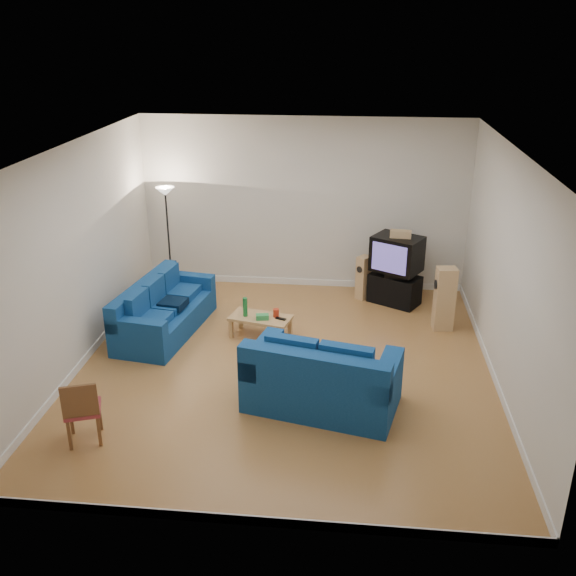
# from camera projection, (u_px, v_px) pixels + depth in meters

# --- Properties ---
(room) EXTENTS (6.01, 6.51, 3.21)m
(room) POSITION_uv_depth(u_px,v_px,m) (285.00, 269.00, 8.87)
(room) COLOR brown
(room) RESTS_ON ground
(sofa_three_seat) EXTENTS (1.26, 2.28, 0.84)m
(sofa_three_seat) POSITION_uv_depth(u_px,v_px,m) (162.00, 314.00, 10.46)
(sofa_three_seat) COLOR navy
(sofa_three_seat) RESTS_ON ground
(sofa_loveseat) EXTENTS (2.13, 1.49, 0.97)m
(sofa_loveseat) POSITION_uv_depth(u_px,v_px,m) (321.00, 383.00, 8.34)
(sofa_loveseat) COLOR navy
(sofa_loveseat) RESTS_ON ground
(coffee_table) EXTENTS (1.05, 0.70, 0.35)m
(coffee_table) POSITION_uv_depth(u_px,v_px,m) (261.00, 320.00, 10.28)
(coffee_table) COLOR tan
(coffee_table) RESTS_ON ground
(bottle) EXTENTS (0.08, 0.08, 0.32)m
(bottle) POSITION_uv_depth(u_px,v_px,m) (245.00, 307.00, 10.22)
(bottle) COLOR #197233
(bottle) RESTS_ON coffee_table
(tissue_box) EXTENTS (0.22, 0.14, 0.08)m
(tissue_box) POSITION_uv_depth(u_px,v_px,m) (262.00, 317.00, 10.16)
(tissue_box) COLOR green
(tissue_box) RESTS_ON coffee_table
(red_canister) EXTENTS (0.13, 0.13, 0.13)m
(red_canister) POSITION_uv_depth(u_px,v_px,m) (276.00, 313.00, 10.24)
(red_canister) COLOR red
(red_canister) RESTS_ON coffee_table
(remote) EXTENTS (0.18, 0.11, 0.02)m
(remote) POSITION_uv_depth(u_px,v_px,m) (281.00, 319.00, 10.16)
(remote) COLOR black
(remote) RESTS_ON coffee_table
(tv_stand) EXTENTS (0.99, 0.85, 0.53)m
(tv_stand) POSITION_uv_depth(u_px,v_px,m) (395.00, 289.00, 11.54)
(tv_stand) COLOR black
(tv_stand) RESTS_ON ground
(av_receiver) EXTENTS (0.50, 0.44, 0.10)m
(av_receiver) POSITION_uv_depth(u_px,v_px,m) (398.00, 274.00, 11.37)
(av_receiver) COLOR black
(av_receiver) RESTS_ON tv_stand
(television) EXTENTS (1.00, 0.92, 0.63)m
(television) POSITION_uv_depth(u_px,v_px,m) (397.00, 254.00, 11.28)
(television) COLOR black
(television) RESTS_ON av_receiver
(centre_speaker) EXTENTS (0.38, 0.18, 0.13)m
(centre_speaker) POSITION_uv_depth(u_px,v_px,m) (401.00, 234.00, 11.10)
(centre_speaker) COLOR tan
(centre_speaker) RESTS_ON television
(speaker_left) EXTENTS (0.30, 0.30, 0.81)m
(speaker_left) POSITION_uv_depth(u_px,v_px,m) (363.00, 278.00, 11.68)
(speaker_left) COLOR tan
(speaker_left) RESTS_ON ground
(speaker_right) EXTENTS (0.35, 0.28, 1.07)m
(speaker_right) POSITION_uv_depth(u_px,v_px,m) (444.00, 299.00, 10.45)
(speaker_right) COLOR tan
(speaker_right) RESTS_ON ground
(floor_lamp) EXTENTS (0.34, 0.34, 1.99)m
(floor_lamp) POSITION_uv_depth(u_px,v_px,m) (166.00, 206.00, 11.55)
(floor_lamp) COLOR black
(floor_lamp) RESTS_ON ground
(dining_chair) EXTENTS (0.53, 0.53, 0.86)m
(dining_chair) POSITION_uv_depth(u_px,v_px,m) (82.00, 408.00, 7.58)
(dining_chair) COLOR brown
(dining_chair) RESTS_ON ground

